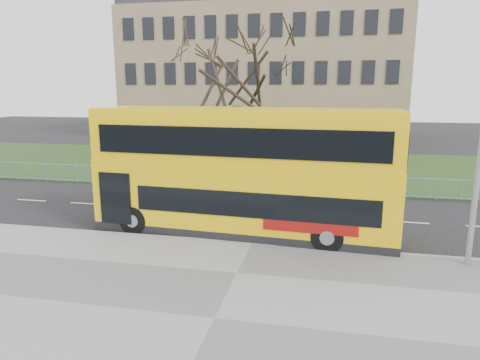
{
  "coord_description": "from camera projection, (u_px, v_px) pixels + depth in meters",
  "views": [
    {
      "loc": [
        2.48,
        -15.77,
        5.53
      ],
      "look_at": [
        -0.96,
        1.0,
        1.84
      ],
      "focal_mm": 32.0,
      "sensor_mm": 36.0,
      "label": 1
    }
  ],
  "objects": [
    {
      "name": "ground",
      "position": [
        259.0,
        232.0,
        16.76
      ],
      "size": [
        120.0,
        120.0,
        0.0
      ],
      "primitive_type": "plane",
      "color": "black",
      "rests_on": "ground"
    },
    {
      "name": "grass_verge",
      "position": [
        291.0,
        167.0,
        30.44
      ],
      "size": [
        80.0,
        15.4,
        0.08
      ],
      "primitive_type": "cube",
      "color": "#213714",
      "rests_on": "ground"
    },
    {
      "name": "kerb",
      "position": [
        252.0,
        244.0,
        15.26
      ],
      "size": [
        80.0,
        0.2,
        0.14
      ],
      "primitive_type": "cube",
      "color": "gray",
      "rests_on": "ground"
    },
    {
      "name": "pavement",
      "position": [
        215.0,
        320.0,
        10.28
      ],
      "size": [
        80.0,
        10.5,
        0.12
      ],
      "primitive_type": "cube",
      "color": "slate",
      "rests_on": "ground"
    },
    {
      "name": "yellow_bus",
      "position": [
        243.0,
        169.0,
        16.13
      ],
      "size": [
        11.46,
        3.39,
        4.74
      ],
      "rotation": [
        0.0,
        0.0,
        -0.06
      ],
      "color": "yellow",
      "rests_on": "ground"
    },
    {
      "name": "bare_tree",
      "position": [
        237.0,
        92.0,
        25.8
      ],
      "size": [
        7.32,
        7.32,
        10.46
      ],
      "primitive_type": null,
      "color": "black",
      "rests_on": "grass_verge"
    },
    {
      "name": "civic_building",
      "position": [
        265.0,
        75.0,
        49.78
      ],
      "size": [
        30.0,
        15.0,
        14.0
      ],
      "primitive_type": "cube",
      "color": "#847154",
      "rests_on": "ground"
    },
    {
      "name": "guard_railing",
      "position": [
        278.0,
        183.0,
        22.96
      ],
      "size": [
        40.0,
        0.12,
        1.1
      ],
      "primitive_type": null,
      "color": "#6A9DBD",
      "rests_on": "ground"
    }
  ]
}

